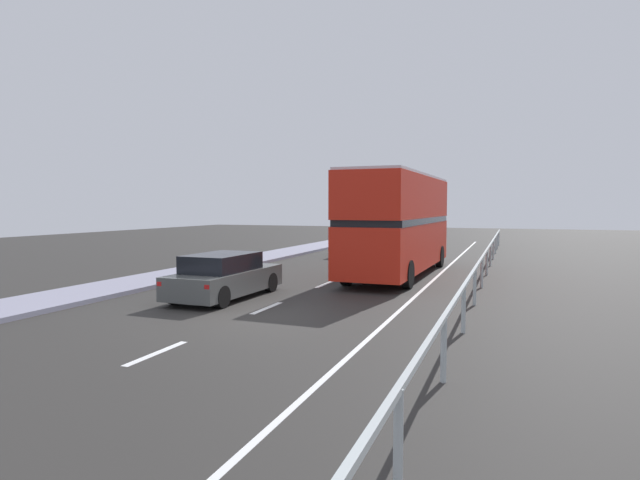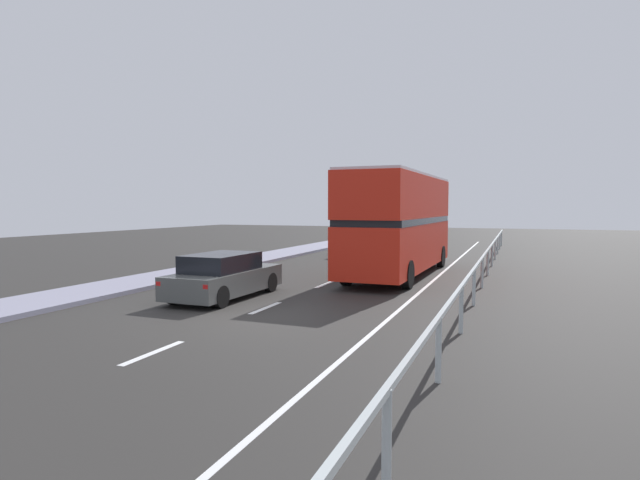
{
  "view_description": "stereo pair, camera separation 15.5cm",
  "coord_description": "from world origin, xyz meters",
  "views": [
    {
      "loc": [
        6.44,
        -11.66,
        2.84
      ],
      "look_at": [
        -0.17,
        5.98,
        1.63
      ],
      "focal_mm": 29.13,
      "sensor_mm": 36.0,
      "label": 1
    },
    {
      "loc": [
        6.59,
        -11.6,
        2.84
      ],
      "look_at": [
        -0.17,
        5.98,
        1.63
      ],
      "focal_mm": 29.13,
      "sensor_mm": 36.0,
      "label": 2
    }
  ],
  "objects": [
    {
      "name": "ground_plane",
      "position": [
        0.0,
        0.0,
        -0.05
      ],
      "size": [
        75.52,
        120.0,
        0.1
      ],
      "primitive_type": "cube",
      "color": "#2B2927"
    },
    {
      "name": "near_sidewalk_kerb",
      "position": [
        -6.4,
        0.0,
        0.07
      ],
      "size": [
        2.48,
        80.0,
        0.14
      ],
      "primitive_type": "cube",
      "color": "gray",
      "rests_on": "ground"
    },
    {
      "name": "lane_paint_markings",
      "position": [
        2.34,
        8.82,
        0.0
      ],
      "size": [
        3.7,
        46.0,
        0.01
      ],
      "color": "silver",
      "rests_on": "ground"
    },
    {
      "name": "bridge_side_railing",
      "position": [
        5.42,
        9.0,
        0.89
      ],
      "size": [
        0.1,
        42.0,
        1.1
      ],
      "color": "#B1BABC",
      "rests_on": "ground"
    },
    {
      "name": "double_decker_bus_red",
      "position": [
        2.0,
        9.53,
        2.23
      ],
      "size": [
        2.69,
        10.07,
        4.15
      ],
      "rotation": [
        0.0,
        0.0,
        -0.02
      ],
      "color": "red",
      "rests_on": "ground"
    },
    {
      "name": "hatchback_car_near",
      "position": [
        -1.94,
        2.28,
        0.67
      ],
      "size": [
        1.87,
        4.44,
        1.4
      ],
      "rotation": [
        0.0,
        0.0,
        -0.02
      ],
      "color": "#4D4F4E",
      "rests_on": "ground"
    },
    {
      "name": "sedan_car_ahead",
      "position": [
        -2.06,
        17.32,
        0.69
      ],
      "size": [
        1.84,
        4.12,
        1.44
      ],
      "rotation": [
        0.0,
        0.0,
        -0.01
      ],
      "color": "black",
      "rests_on": "ground"
    }
  ]
}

